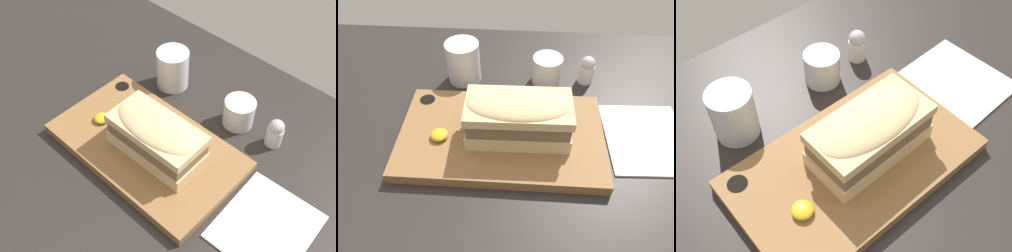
# 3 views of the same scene
# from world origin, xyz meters

# --- Properties ---
(dining_table) EXTENTS (1.77, 0.92, 0.02)m
(dining_table) POSITION_xyz_m (0.00, 0.00, 0.01)
(dining_table) COLOR #282321
(dining_table) RESTS_ON ground
(serving_board) EXTENTS (0.39, 0.23, 0.02)m
(serving_board) POSITION_xyz_m (0.03, 0.05, 0.03)
(serving_board) COLOR olive
(serving_board) RESTS_ON dining_table
(sandwich) EXTENTS (0.19, 0.10, 0.09)m
(sandwich) POSITION_xyz_m (0.06, 0.05, 0.09)
(sandwich) COLOR #DBBC84
(sandwich) RESTS_ON serving_board
(mustard_dollop) EXTENTS (0.03, 0.03, 0.01)m
(mustard_dollop) POSITION_xyz_m (-0.09, 0.03, 0.05)
(mustard_dollop) COLOR gold
(mustard_dollop) RESTS_ON serving_board
(water_glass) EXTENTS (0.08, 0.08, 0.09)m
(water_glass) POSITION_xyz_m (-0.07, 0.24, 0.06)
(water_glass) COLOR silver
(water_glass) RESTS_ON dining_table
(wine_glass) EXTENTS (0.07, 0.07, 0.06)m
(wine_glass) POSITION_xyz_m (0.12, 0.24, 0.05)
(wine_glass) COLOR silver
(wine_glass) RESTS_ON dining_table
(napkin) EXTENTS (0.16, 0.19, 0.00)m
(napkin) POSITION_xyz_m (0.31, 0.07, 0.02)
(napkin) COLOR white
(napkin) RESTS_ON dining_table
(salt_shaker) EXTENTS (0.03, 0.03, 0.07)m
(salt_shaker) POSITION_xyz_m (0.21, 0.25, 0.05)
(salt_shaker) COLOR white
(salt_shaker) RESTS_ON dining_table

